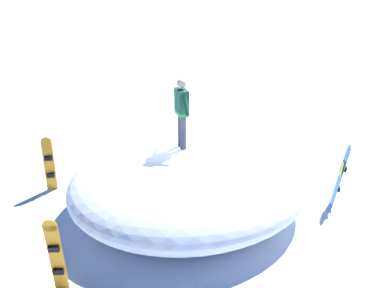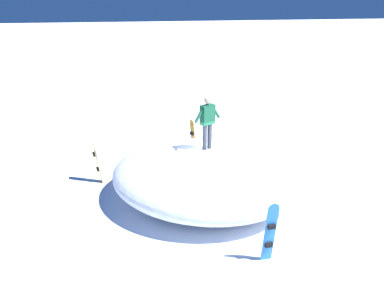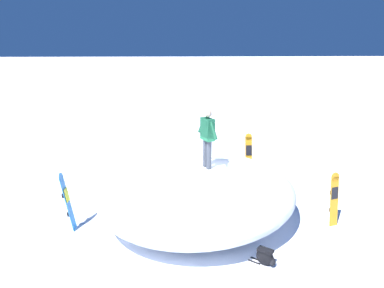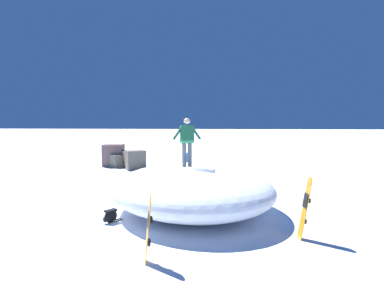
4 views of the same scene
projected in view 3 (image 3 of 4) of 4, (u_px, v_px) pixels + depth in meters
ground at (218, 225)px, 10.08m from camera, size 240.00×240.00×0.00m
snow_mound at (199, 192)px, 10.33m from camera, size 7.99×7.99×1.61m
snowboarder_standing at (207, 135)px, 9.72m from camera, size 0.48×0.96×1.65m
snowboard_primary_upright at (249, 155)px, 13.51m from camera, size 0.29×0.30×1.69m
snowboard_secondary_upright at (334, 198)px, 9.91m from camera, size 0.31×0.25×1.56m
snowboard_tertiary_upright at (67, 201)px, 9.63m from camera, size 0.29×0.29×1.66m
backpack_near at (266, 257)px, 8.24m from camera, size 0.61×0.53×0.41m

